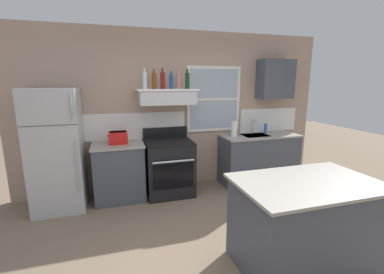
% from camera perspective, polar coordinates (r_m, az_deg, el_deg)
% --- Properties ---
extents(ground_plane, '(16.00, 16.00, 0.00)m').
position_cam_1_polar(ground_plane, '(3.09, 8.08, -25.17)').
color(ground_plane, '#7A6651').
extents(back_wall, '(5.40, 0.11, 2.70)m').
position_cam_1_polar(back_wall, '(4.60, -2.71, 5.70)').
color(back_wall, tan).
rests_on(back_wall, ground_plane).
extents(refrigerator, '(0.70, 0.72, 1.77)m').
position_cam_1_polar(refrigerator, '(4.25, -27.41, -2.58)').
color(refrigerator, '#B7BABC').
rests_on(refrigerator, ground_plane).
extents(counter_left_of_stove, '(0.79, 0.63, 0.91)m').
position_cam_1_polar(counter_left_of_stove, '(4.35, -15.58, -7.26)').
color(counter_left_of_stove, '#474C56').
rests_on(counter_left_of_stove, ground_plane).
extents(toaster, '(0.30, 0.20, 0.19)m').
position_cam_1_polar(toaster, '(4.21, -15.83, -0.09)').
color(toaster, red).
rests_on(toaster, counter_left_of_stove).
extents(stove_range, '(0.76, 0.69, 1.09)m').
position_cam_1_polar(stove_range, '(4.39, -5.02, -6.55)').
color(stove_range, black).
rests_on(stove_range, ground_plane).
extents(range_hood_shelf, '(0.96, 0.52, 0.24)m').
position_cam_1_polar(range_hood_shelf, '(4.26, -5.58, 8.80)').
color(range_hood_shelf, silver).
extents(bottle_clear_tall, '(0.06, 0.06, 0.32)m').
position_cam_1_polar(bottle_clear_tall, '(4.15, -10.29, 12.11)').
color(bottle_clear_tall, silver).
rests_on(bottle_clear_tall, range_hood_shelf).
extents(bottle_amber_wine, '(0.07, 0.07, 0.30)m').
position_cam_1_polar(bottle_amber_wine, '(4.20, -8.27, 12.08)').
color(bottle_amber_wine, brown).
rests_on(bottle_amber_wine, range_hood_shelf).
extents(bottle_red_label_wine, '(0.07, 0.07, 0.32)m').
position_cam_1_polar(bottle_red_label_wine, '(4.21, -6.43, 12.22)').
color(bottle_red_label_wine, maroon).
rests_on(bottle_red_label_wine, range_hood_shelf).
extents(bottle_blue_liqueur, '(0.07, 0.07, 0.27)m').
position_cam_1_polar(bottle_blue_liqueur, '(4.24, -4.56, 12.00)').
color(bottle_blue_liqueur, '#1E478C').
rests_on(bottle_blue_liqueur, range_hood_shelf).
extents(bottle_rose_pink, '(0.07, 0.07, 0.30)m').
position_cam_1_polar(bottle_rose_pink, '(4.34, -2.95, 12.14)').
color(bottle_rose_pink, '#C67F84').
rests_on(bottle_rose_pink, range_hood_shelf).
extents(bottle_dark_green_wine, '(0.07, 0.07, 0.31)m').
position_cam_1_polar(bottle_dark_green_wine, '(4.28, -1.02, 12.24)').
color(bottle_dark_green_wine, '#143819').
rests_on(bottle_dark_green_wine, range_hood_shelf).
extents(counter_right_with_sink, '(1.43, 0.63, 0.91)m').
position_cam_1_polar(counter_right_with_sink, '(5.03, 14.27, -4.55)').
color(counter_right_with_sink, '#474C56').
rests_on(counter_right_with_sink, ground_plane).
extents(sink_faucet, '(0.03, 0.17, 0.28)m').
position_cam_1_polar(sink_faucet, '(4.92, 13.08, 2.66)').
color(sink_faucet, silver).
rests_on(sink_faucet, counter_right_with_sink).
extents(paper_towel_roll, '(0.11, 0.11, 0.27)m').
position_cam_1_polar(paper_towel_roll, '(4.65, 9.23, 1.79)').
color(paper_towel_roll, white).
rests_on(paper_towel_roll, counter_right_with_sink).
extents(dish_soap_bottle, '(0.06, 0.06, 0.18)m').
position_cam_1_polar(dish_soap_bottle, '(5.08, 15.76, 1.84)').
color(dish_soap_bottle, blue).
rests_on(dish_soap_bottle, counter_right_with_sink).
extents(kitchen_island, '(1.40, 0.90, 0.91)m').
position_cam_1_polar(kitchen_island, '(2.99, 23.27, -17.01)').
color(kitchen_island, '#474C56').
rests_on(kitchen_island, ground_plane).
extents(upper_cabinet_right, '(0.64, 0.32, 0.70)m').
position_cam_1_polar(upper_cabinet_right, '(5.14, 17.74, 11.93)').
color(upper_cabinet_right, '#474C56').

